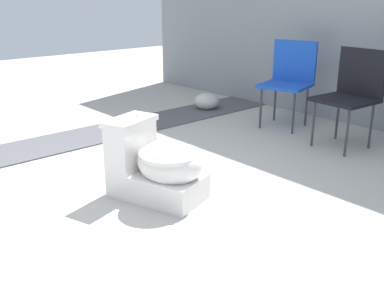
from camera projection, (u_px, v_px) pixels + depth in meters
The scene contains 6 objects.
ground_plane at pixel (110, 197), 2.95m from camera, with size 14.00×14.00×0.00m, color #A8A59E.
gravel_strip at pixel (83, 137), 4.17m from camera, with size 0.56×8.00×0.01m, color #4C4C51.
toilet at pixel (158, 166), 2.89m from camera, with size 0.71×0.54×0.52m.
folding_chair_left at pixel (290, 75), 4.44m from camera, with size 0.54×0.54×0.83m.
folding_chair_middle at pixel (353, 88), 3.81m from camera, with size 0.48×0.48×0.83m.
boulder_near at pixel (207, 101), 5.17m from camera, with size 0.30×0.27×0.19m, color #B7B2AD.
Camera 1 is at (2.37, -1.37, 1.27)m, focal length 42.00 mm.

